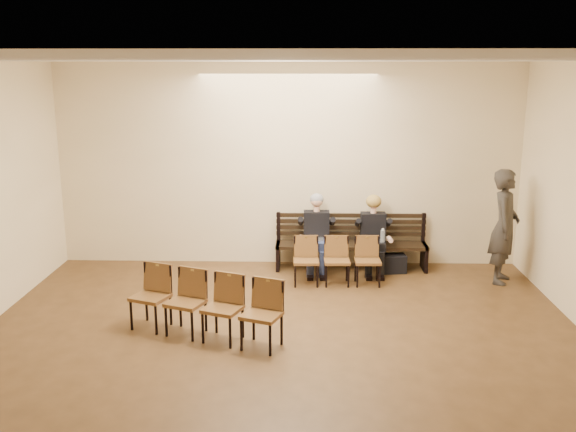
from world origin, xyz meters
The scene contains 11 objects.
ground centered at (0.00, 0.00, 0.00)m, with size 10.00×10.00×0.00m, color brown.
room_walls centered at (0.00, 0.79, 2.54)m, with size 8.02×10.01×3.51m.
bench centered at (1.10, 4.65, 0.23)m, with size 2.60×0.90×0.45m, color black.
seated_man centered at (0.50, 4.53, 0.65)m, with size 0.54×0.75×1.30m, color black, non-canonical shape.
seated_woman centered at (1.46, 4.53, 0.60)m, with size 0.52×0.72×1.21m, color black, non-canonical shape.
laptop centered at (0.46, 4.41, 0.56)m, with size 0.31×0.25×0.23m, color silver.
water_bottle centered at (1.59, 4.27, 0.57)m, with size 0.07×0.07×0.24m, color silver.
bag centered at (1.81, 4.49, 0.15)m, with size 0.41×0.28×0.31m, color black.
passerby centered at (3.50, 4.05, 1.07)m, with size 0.78×0.51×2.13m, color #332E29.
chair_row_front centered at (0.82, 3.84, 0.39)m, with size 1.39×0.42×0.77m, color brown.
chair_row_back centered at (-0.99, 1.74, 0.43)m, with size 2.09×0.47×0.86m, color brown.
Camera 1 is at (0.31, -5.99, 3.48)m, focal length 40.00 mm.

